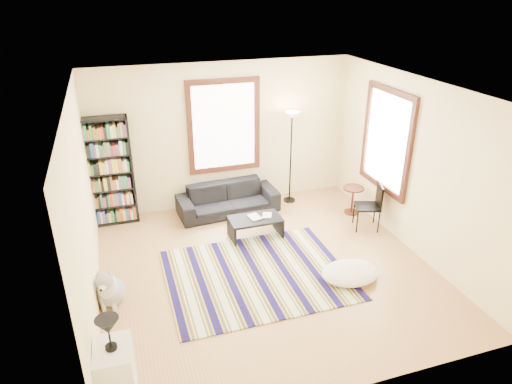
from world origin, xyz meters
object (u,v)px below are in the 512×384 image
object	(u,v)px
floor_lamp	(291,158)
white_cabinet	(116,374)
side_table	(352,200)
floor_cushion	(350,273)
sofa	(228,199)
coffee_table	(255,227)
folding_chair	(367,207)
bookshelf	(107,172)
dog	(110,284)

from	to	relation	value
floor_lamp	white_cabinet	xyz separation A→B (m)	(-3.55, -3.98, -0.58)
floor_lamp	side_table	bearing A→B (deg)	-42.69
floor_cushion	side_table	world-z (taller)	side_table
sofa	coffee_table	bearing A→B (deg)	-82.05
floor_cushion	floor_lamp	world-z (taller)	floor_lamp
folding_chair	white_cabinet	bearing A→B (deg)	-131.58
coffee_table	folding_chair	size ratio (longest dim) A/B	1.05
white_cabinet	bookshelf	bearing A→B (deg)	91.27
white_cabinet	side_table	bearing A→B (deg)	37.32
coffee_table	dog	distance (m)	2.72
folding_chair	side_table	bearing A→B (deg)	104.27
floor_cushion	folding_chair	xyz separation A→B (m)	(1.03, 1.33, 0.32)
coffee_table	floor_cushion	xyz separation A→B (m)	(0.97, -1.66, -0.07)
coffee_table	side_table	bearing A→B (deg)	7.66
dog	floor_lamp	bearing A→B (deg)	46.74
floor_cushion	dog	distance (m)	3.49
coffee_table	white_cabinet	bearing A→B (deg)	-130.86
folding_chair	dog	distance (m)	4.54
sofa	white_cabinet	world-z (taller)	white_cabinet
floor_cushion	dog	size ratio (longest dim) A/B	1.45
white_cabinet	dog	xyz separation A→B (m)	(-0.02, 1.71, -0.04)
sofa	bookshelf	xyz separation A→B (m)	(-2.13, 0.27, 0.72)
bookshelf	side_table	bearing A→B (deg)	-13.37
floor_lamp	side_table	distance (m)	1.45
floor_cushion	dog	bearing A→B (deg)	171.13
sofa	dog	distance (m)	3.13
sofa	floor_lamp	size ratio (longest dim) A/B	1.03
folding_chair	white_cabinet	size ratio (longest dim) A/B	1.23
sofa	floor_lamp	bearing A→B (deg)	0.61
floor_lamp	white_cabinet	size ratio (longest dim) A/B	2.66
sofa	floor_cushion	bearing A→B (deg)	-70.04
floor_lamp	sofa	bearing A→B (deg)	-175.67
coffee_table	dog	xyz separation A→B (m)	(-2.47, -1.12, 0.13)
coffee_table	side_table	size ratio (longest dim) A/B	1.67
sofa	white_cabinet	distance (m)	4.48
bookshelf	folding_chair	bearing A→B (deg)	-20.73
side_table	dog	xyz separation A→B (m)	(-4.52, -1.40, 0.04)
sofa	white_cabinet	xyz separation A→B (m)	(-2.23, -3.88, 0.07)
side_table	folding_chair	bearing A→B (deg)	-94.76
sofa	floor_cushion	world-z (taller)	sofa
sofa	dog	xyz separation A→B (m)	(-2.25, -2.17, 0.03)
bookshelf	white_cabinet	size ratio (longest dim) A/B	2.86
side_table	folding_chair	distance (m)	0.62
bookshelf	floor_lamp	size ratio (longest dim) A/B	1.08
floor_lamp	dog	distance (m)	4.28
bookshelf	dog	size ratio (longest dim) A/B	3.24
sofa	floor_lamp	distance (m)	1.47
floor_cushion	side_table	xyz separation A→B (m)	(1.08, 1.93, 0.16)
floor_cushion	folding_chair	distance (m)	1.71
sofa	coffee_table	distance (m)	1.08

